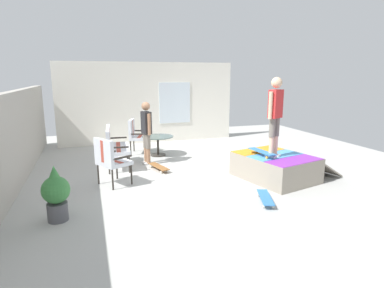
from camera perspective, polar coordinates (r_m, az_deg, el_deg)
ground_plane at (r=7.93m, az=1.07°, el=-5.07°), size 12.00×12.00×0.10m
back_wall_cinderblock at (r=7.44m, az=-29.47°, el=0.38°), size 9.00×0.20×1.96m
house_facade at (r=11.17m, az=-7.69°, el=7.27°), size 0.23×6.00×2.73m
skate_ramp at (r=7.48m, az=14.70°, el=-3.93°), size 2.05×2.36×0.56m
patio_bench at (r=8.29m, az=-13.78°, el=0.10°), size 1.29×0.64×1.02m
patio_chair_near_house at (r=9.63m, az=-9.95°, el=1.90°), size 0.76×0.71×1.02m
patio_chair_by_wall at (r=6.92m, az=-14.50°, el=-2.34°), size 0.81×0.78×1.02m
patio_table at (r=9.32m, az=-6.09°, el=0.38°), size 0.90×0.90×0.57m
person_watching at (r=8.36m, az=-8.12°, el=2.73°), size 0.47×0.29×1.63m
person_skater at (r=7.03m, az=14.60°, el=5.68°), size 0.34×0.43×1.70m
skateboard_by_bench at (r=7.96m, az=-5.96°, el=-4.04°), size 0.82×0.41×0.10m
skateboard_spare at (r=6.15m, az=12.94°, el=-9.28°), size 0.82×0.46×0.10m
skateboard_on_ramp at (r=7.23m, az=12.33°, el=-1.37°), size 0.82×0.30×0.10m
potted_plant at (r=5.58m, az=-23.06°, el=-8.05°), size 0.44×0.44×0.92m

